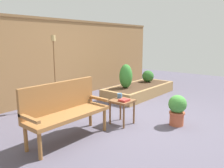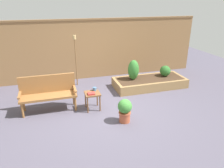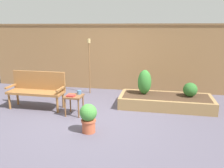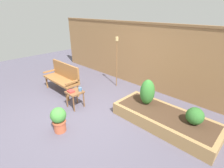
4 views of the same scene
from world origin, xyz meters
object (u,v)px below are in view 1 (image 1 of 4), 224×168
shrub_near_bench (126,76)px  shrub_far_corner (148,76)px  cup_on_table (120,96)px  potted_boxwood (177,109)px  tiki_torch (54,59)px  garden_bench (65,107)px  book_on_table (124,100)px  side_table (122,104)px

shrub_near_bench → shrub_far_corner: shrub_near_bench is taller
cup_on_table → potted_boxwood: 1.13m
shrub_near_bench → tiki_torch: (-1.76, 0.77, 0.54)m
shrub_near_bench → shrub_far_corner: 1.19m
garden_bench → book_on_table: 1.15m
side_table → shrub_far_corner: 2.98m
side_table → cup_on_table: (0.09, 0.13, 0.13)m
garden_bench → shrub_far_corner: garden_bench is taller
cup_on_table → shrub_near_bench: (1.51, 0.95, 0.10)m
garden_bench → book_on_table: size_ratio=8.08×
garden_bench → tiki_torch: bearing=58.1°
garden_bench → tiki_torch: size_ratio=0.84×
cup_on_table → book_on_table: (-0.13, -0.21, -0.03)m
cup_on_table → book_on_table: size_ratio=0.74×
side_table → cup_on_table: cup_on_table is taller
garden_bench → side_table: size_ratio=3.00×
side_table → book_on_table: bearing=-117.8°
cup_on_table → shrub_near_bench: bearing=32.3°
book_on_table → shrub_far_corner: shrub_far_corner is taller
shrub_far_corner → garden_bench: bearing=-169.0°
cup_on_table → shrub_far_corner: (2.68, 0.95, -0.05)m
side_table → book_on_table: (-0.04, -0.08, 0.10)m
garden_bench → shrub_far_corner: bearing=11.0°
garden_bench → tiki_torch: (0.95, 1.53, 0.63)m
potted_boxwood → garden_bench: bearing=146.0°
cup_on_table → potted_boxwood: size_ratio=0.22×
garden_bench → potted_boxwood: (1.73, -1.17, -0.22)m
garden_bench → side_table: garden_bench is taller
side_table → shrub_near_bench: 1.94m
book_on_table → tiki_torch: 2.05m
potted_boxwood → tiki_torch: (-0.78, 2.70, 0.84)m
cup_on_table → garden_bench: bearing=170.8°
book_on_table → tiki_torch: bearing=95.3°
cup_on_table → potted_boxwood: bearing=-61.6°
cup_on_table → shrub_near_bench: size_ratio=0.20×
shrub_far_corner → book_on_table: bearing=-157.6°
garden_bench → shrub_far_corner: 3.96m
tiki_torch → book_on_table: bearing=-86.3°
side_table → shrub_near_bench: shrub_near_bench is taller
cup_on_table → tiki_torch: bearing=98.4°
shrub_near_bench → cup_on_table: bearing=-147.7°
cup_on_table → book_on_table: 0.25m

